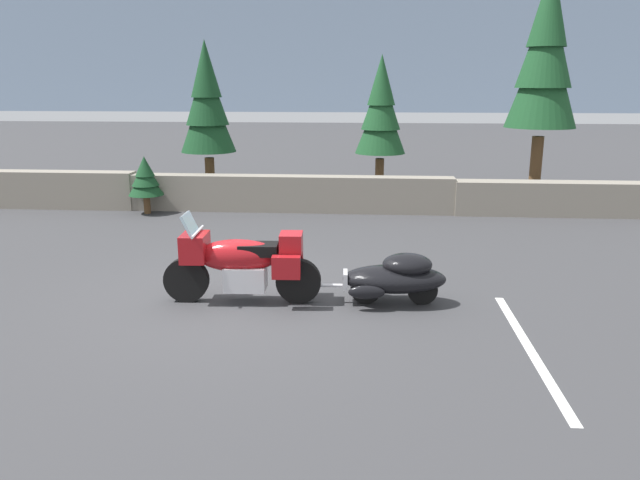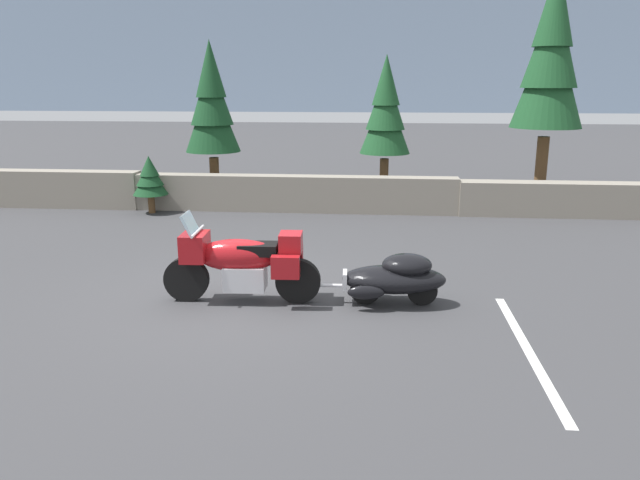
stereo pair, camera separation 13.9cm
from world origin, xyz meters
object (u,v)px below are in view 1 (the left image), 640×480
(car_shaped_trailer, at_px, (395,277))
(pine_tree_tall, at_px, (545,55))
(pine_tree_secondary, at_px, (207,103))
(touring_motorcycle, at_px, (241,261))
(pine_tree_far_right, at_px, (381,110))

(car_shaped_trailer, xyz_separation_m, pine_tree_tall, (4.04, 8.16, 3.39))
(pine_tree_tall, height_order, pine_tree_secondary, pine_tree_tall)
(touring_motorcycle, xyz_separation_m, pine_tree_secondary, (-2.33, 7.46, 2.00))
(pine_tree_secondary, relative_size, pine_tree_far_right, 1.09)
(car_shaped_trailer, bearing_deg, pine_tree_far_right, 90.58)
(pine_tree_secondary, xyz_separation_m, pine_tree_far_right, (4.48, 0.95, -0.21))
(pine_tree_secondary, height_order, pine_tree_far_right, pine_tree_secondary)
(touring_motorcycle, relative_size, pine_tree_tall, 0.38)
(car_shaped_trailer, bearing_deg, pine_tree_secondary, 121.78)
(car_shaped_trailer, height_order, pine_tree_secondary, pine_tree_secondary)
(car_shaped_trailer, relative_size, pine_tree_tall, 0.36)
(touring_motorcycle, relative_size, pine_tree_secondary, 0.55)
(pine_tree_secondary, bearing_deg, pine_tree_far_right, 11.96)
(pine_tree_tall, height_order, pine_tree_far_right, pine_tree_tall)
(touring_motorcycle, bearing_deg, pine_tree_tall, 52.74)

